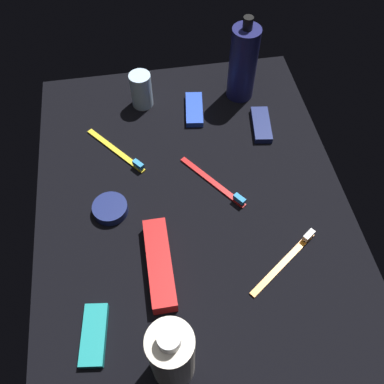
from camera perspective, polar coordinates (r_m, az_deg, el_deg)
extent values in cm
cube|color=black|center=(86.54, 0.00, -1.34)|extent=(84.00, 64.00, 1.20)
cylinder|color=navy|center=(101.40, 7.02, 17.09)|extent=(6.50, 6.50, 18.42)
cylinder|color=black|center=(95.17, 7.72, 22.06)|extent=(2.20, 2.20, 2.80)
cylinder|color=silver|center=(65.71, -2.78, -21.62)|extent=(6.85, 6.85, 16.19)
cylinder|color=silver|center=(56.78, -3.18, -19.62)|extent=(3.20, 3.20, 2.20)
cylinder|color=silver|center=(101.90, -7.00, 13.77)|extent=(5.08, 5.08, 8.83)
cube|color=yellow|center=(95.11, -10.50, 5.74)|extent=(14.74, 12.26, 0.90)
cube|color=#338CCC|center=(90.34, -7.42, 3.79)|extent=(2.71, 2.49, 1.20)
cube|color=red|center=(88.32, 2.81, 1.51)|extent=(15.19, 11.67, 0.90)
cube|color=#338CCC|center=(84.96, 6.56, -0.96)|extent=(2.74, 2.43, 1.20)
cube|color=orange|center=(80.61, 12.49, -9.49)|extent=(11.35, 15.40, 0.90)
cube|color=white|center=(83.25, 15.79, -5.75)|extent=(2.40, 2.76, 1.20)
cube|color=red|center=(77.62, -4.49, -9.86)|extent=(17.61, 4.43, 3.20)
cube|color=navy|center=(99.57, 9.52, 9.14)|extent=(10.86, 5.42, 1.50)
cube|color=teal|center=(75.80, -13.35, -18.61)|extent=(10.84, 5.35, 1.50)
cube|color=blue|center=(101.74, 0.31, 11.32)|extent=(10.85, 5.39, 1.50)
cylinder|color=navy|center=(85.60, -11.21, -2.00)|extent=(7.09, 7.09, 2.02)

